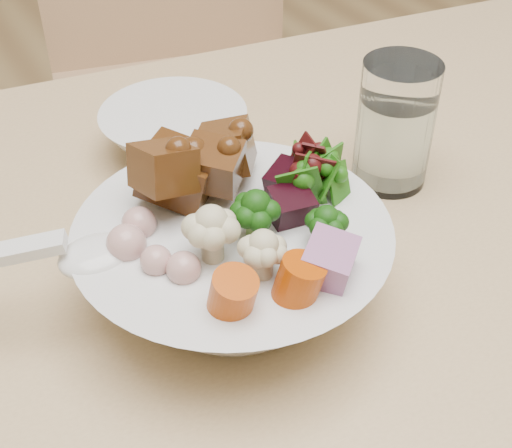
# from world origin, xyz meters

# --- Properties ---
(chair_far) EXTENTS (0.54, 0.54, 0.97)m
(chair_far) POSITION_xyz_m (0.13, 0.76, 0.55)
(chair_far) COLOR tan
(chair_far) RESTS_ON ground
(food_bowl) EXTENTS (0.24, 0.24, 0.13)m
(food_bowl) POSITION_xyz_m (-0.15, 0.07, 0.75)
(food_bowl) COLOR silver
(food_bowl) RESTS_ON dining_table
(soup_spoon) EXTENTS (0.16, 0.09, 0.03)m
(soup_spoon) POSITION_xyz_m (-0.26, 0.10, 0.78)
(soup_spoon) COLOR silver
(soup_spoon) RESTS_ON food_bowl
(water_glass) EXTENTS (0.07, 0.07, 0.12)m
(water_glass) POSITION_xyz_m (0.06, 0.13, 0.76)
(water_glass) COLOR white
(water_glass) RESTS_ON dining_table
(side_bowl) EXTENTS (0.15, 0.15, 0.05)m
(side_bowl) POSITION_xyz_m (-0.10, 0.28, 0.73)
(side_bowl) COLOR silver
(side_bowl) RESTS_ON dining_table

